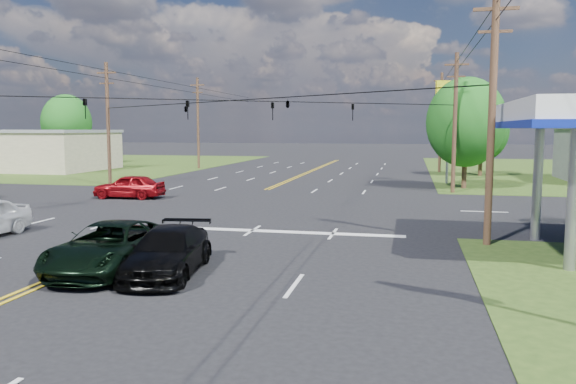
% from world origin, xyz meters
% --- Properties ---
extents(ground, '(280.00, 280.00, 0.00)m').
position_xyz_m(ground, '(0.00, 12.00, 0.00)').
color(ground, black).
rests_on(ground, ground).
extents(grass_nw, '(46.00, 48.00, 0.03)m').
position_xyz_m(grass_nw, '(-35.00, 44.00, 0.00)').
color(grass_nw, '#2A4516').
rests_on(grass_nw, ground).
extents(stop_bar, '(10.00, 0.50, 0.02)m').
position_xyz_m(stop_bar, '(5.00, 4.00, 0.00)').
color(stop_bar, silver).
rests_on(stop_bar, ground).
extents(retail_nw, '(16.00, 11.00, 4.00)m').
position_xyz_m(retail_nw, '(-30.00, 34.00, 2.00)').
color(retail_nw, tan).
rests_on(retail_nw, ground).
extents(pole_se, '(1.60, 0.28, 9.50)m').
position_xyz_m(pole_se, '(13.00, 3.00, 4.92)').
color(pole_se, '#3E291A').
rests_on(pole_se, ground).
extents(pole_nw, '(1.60, 0.28, 9.50)m').
position_xyz_m(pole_nw, '(-13.00, 21.00, 4.92)').
color(pole_nw, '#3E291A').
rests_on(pole_nw, ground).
extents(pole_ne, '(1.60, 0.28, 9.50)m').
position_xyz_m(pole_ne, '(13.00, 21.00, 4.92)').
color(pole_ne, '#3E291A').
rests_on(pole_ne, ground).
extents(pole_left_far, '(1.60, 0.28, 10.00)m').
position_xyz_m(pole_left_far, '(-13.00, 40.00, 5.17)').
color(pole_left_far, '#3E291A').
rests_on(pole_left_far, ground).
extents(pole_right_far, '(1.60, 0.28, 10.00)m').
position_xyz_m(pole_right_far, '(13.00, 40.00, 5.17)').
color(pole_right_far, '#3E291A').
rests_on(pole_right_far, ground).
extents(span_wire_signals, '(26.00, 18.00, 1.13)m').
position_xyz_m(span_wire_signals, '(0.00, 12.00, 6.00)').
color(span_wire_signals, black).
rests_on(span_wire_signals, ground).
extents(power_lines, '(26.04, 100.00, 0.64)m').
position_xyz_m(power_lines, '(0.00, 10.00, 8.60)').
color(power_lines, black).
rests_on(power_lines, ground).
extents(tree_right_a, '(5.70, 5.70, 8.18)m').
position_xyz_m(tree_right_a, '(14.00, 24.00, 4.87)').
color(tree_right_a, '#3E291A').
rests_on(tree_right_a, ground).
extents(tree_right_b, '(4.94, 4.94, 7.09)m').
position_xyz_m(tree_right_b, '(16.50, 36.00, 4.22)').
color(tree_right_b, '#3E291A').
rests_on(tree_right_b, ground).
extents(tree_far_l, '(6.08, 6.08, 8.72)m').
position_xyz_m(tree_far_l, '(-32.00, 44.00, 5.19)').
color(tree_far_l, '#3E291A').
rests_on(tree_far_l, ground).
extents(pickup_dkgreen, '(2.79, 5.51, 1.49)m').
position_xyz_m(pickup_dkgreen, '(1.07, -3.54, 0.75)').
color(pickup_dkgreen, black).
rests_on(pickup_dkgreen, ground).
extents(suv_black, '(2.56, 5.01, 1.39)m').
position_xyz_m(suv_black, '(3.00, -3.54, 0.70)').
color(suv_black, black).
rests_on(suv_black, ground).
extents(sedan_red, '(4.53, 1.99, 1.52)m').
position_xyz_m(sedan_red, '(-7.34, 13.46, 0.76)').
color(sedan_red, maroon).
rests_on(sedan_red, ground).
extents(polesign_ne, '(2.18, 1.13, 8.23)m').
position_xyz_m(polesign_ne, '(13.00, 27.82, 6.44)').
color(polesign_ne, '#A5A5AA').
rests_on(polesign_ne, ground).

